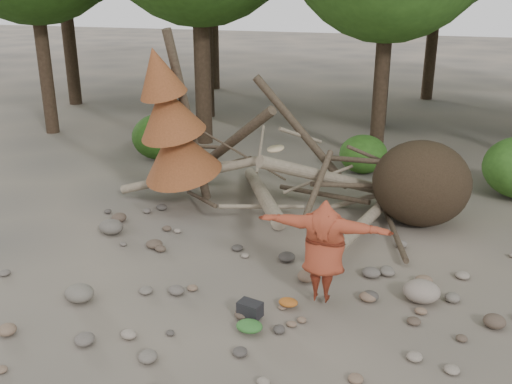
% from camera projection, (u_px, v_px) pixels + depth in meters
% --- Properties ---
extents(ground, '(120.00, 120.00, 0.00)m').
position_uv_depth(ground, '(251.00, 295.00, 10.17)').
color(ground, '#514C44').
rests_on(ground, ground).
extents(deadfall_pile, '(8.55, 5.24, 3.30)m').
position_uv_depth(deadfall_pile, '(395.00, 183.00, 13.02)').
color(deadfall_pile, '#332619').
rests_on(deadfall_pile, ground).
extents(dead_conifer, '(2.06, 2.16, 4.35)m').
position_uv_depth(dead_conifer, '(172.00, 125.00, 13.39)').
color(dead_conifer, '#4C3F30').
rests_on(dead_conifer, ground).
extents(bush_left, '(1.80, 1.80, 1.44)m').
position_uv_depth(bush_left, '(161.00, 137.00, 17.99)').
color(bush_left, '#254E15').
rests_on(bush_left, ground).
extents(bush_mid, '(1.40, 1.40, 1.12)m').
position_uv_depth(bush_mid, '(363.00, 154.00, 16.70)').
color(bush_mid, '#30631C').
rests_on(bush_mid, ground).
extents(frisbee_thrower, '(2.34, 1.05, 2.51)m').
position_uv_depth(frisbee_thrower, '(324.00, 250.00, 9.61)').
color(frisbee_thrower, '#943821').
rests_on(frisbee_thrower, ground).
extents(backpack, '(0.43, 0.33, 0.26)m').
position_uv_depth(backpack, '(250.00, 312.00, 9.41)').
color(backpack, black).
rests_on(backpack, ground).
extents(cloth_green, '(0.43, 0.36, 0.16)m').
position_uv_depth(cloth_green, '(249.00, 329.00, 9.03)').
color(cloth_green, '#2E6528').
rests_on(cloth_green, ground).
extents(cloth_orange, '(0.33, 0.27, 0.12)m').
position_uv_depth(cloth_orange, '(288.00, 305.00, 9.75)').
color(cloth_orange, '#A2541B').
rests_on(cloth_orange, ground).
extents(boulder_front_left, '(0.51, 0.46, 0.31)m').
position_uv_depth(boulder_front_left, '(79.00, 293.00, 9.94)').
color(boulder_front_left, '#6A6458').
rests_on(boulder_front_left, ground).
extents(boulder_mid_right, '(0.64, 0.58, 0.39)m').
position_uv_depth(boulder_mid_right, '(422.00, 291.00, 9.92)').
color(boulder_mid_right, gray).
rests_on(boulder_mid_right, ground).
extents(boulder_mid_left, '(0.54, 0.49, 0.33)m').
position_uv_depth(boulder_mid_left, '(111.00, 227.00, 12.65)').
color(boulder_mid_left, '#605950').
rests_on(boulder_mid_left, ground).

